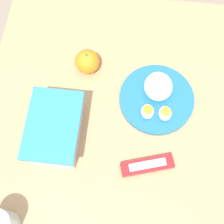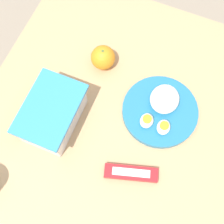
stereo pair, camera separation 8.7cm
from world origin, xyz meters
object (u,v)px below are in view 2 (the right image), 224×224
at_px(orange_fruit, 103,58).
at_px(rice_plate, 161,109).
at_px(candy_bar, 131,173).
at_px(food_container, 53,115).

distance_m(orange_fruit, rice_plate, 0.23).
bearing_deg(orange_fruit, rice_plate, -111.03).
bearing_deg(orange_fruit, candy_bar, -144.63).
bearing_deg(candy_bar, food_container, 76.90).
bearing_deg(rice_plate, orange_fruit, 68.97).
bearing_deg(candy_bar, rice_plate, -3.64).
distance_m(food_container, orange_fruit, 0.23).
relative_size(orange_fruit, candy_bar, 0.50).
relative_size(food_container, orange_fruit, 2.69).
height_order(orange_fruit, rice_plate, orange_fruit).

